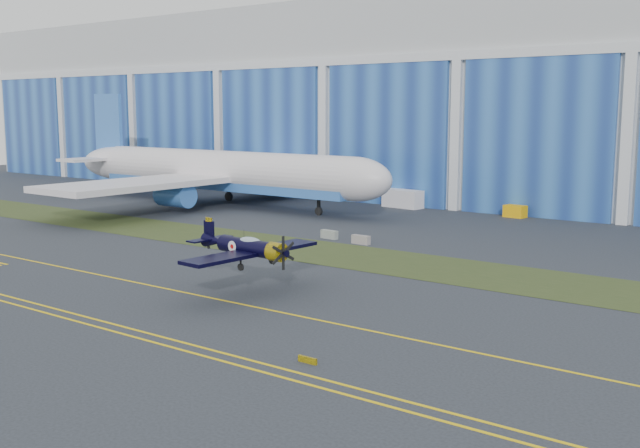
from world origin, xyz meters
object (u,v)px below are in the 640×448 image
Objects in this scene: shipping_container at (403,199)px; tug at (515,211)px; jetliner at (221,127)px; warbird at (247,247)px.

tug is (16.40, 0.07, -0.47)m from shipping_container.
shipping_container is 16.41m from tug.
jetliner is 11.23× the size of shipping_container.
jetliner reaches higher than shipping_container.
jetliner is at bearing 140.38° from warbird.
warbird is 4.76× the size of tug.
jetliner reaches higher than tug.
warbird reaches higher than tug.
jetliner is at bearing -154.97° from tug.
warbird is at bearing -43.01° from jetliner.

